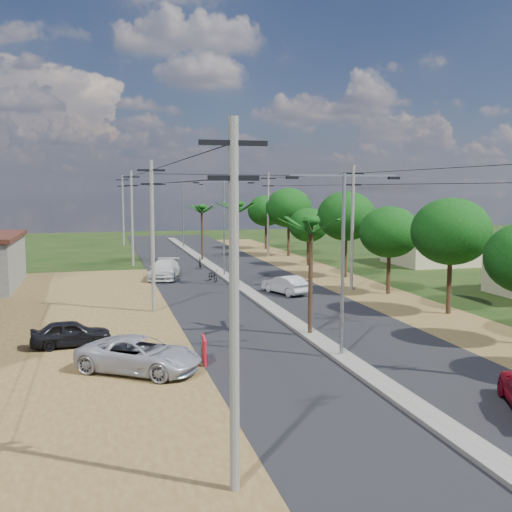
{
  "coord_description": "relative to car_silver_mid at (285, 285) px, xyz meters",
  "views": [
    {
      "loc": [
        -10.03,
        -23.56,
        7.37
      ],
      "look_at": [
        -0.26,
        13.59,
        3.0
      ],
      "focal_mm": 42.0,
      "sensor_mm": 36.0,
      "label": 1
    }
  ],
  "objects": [
    {
      "name": "car_silver_mid",
      "position": [
        0.0,
        0.0,
        0.0
      ],
      "size": [
        2.62,
        4.17,
        1.3
      ],
      "primitive_type": "imported",
      "rotation": [
        0.0,
        0.0,
        3.48
      ],
      "color": "#ADAEB5",
      "rests_on": "ground"
    },
    {
      "name": "tree_east_c",
      "position": [
        7.3,
        -8.7,
        4.21
      ],
      "size": [
        4.6,
        4.6,
        6.83
      ],
      "color": "black",
      "rests_on": "ground"
    },
    {
      "name": "streetlight_mid",
      "position": [
        -2.4,
        9.3,
        4.14
      ],
      "size": [
        5.1,
        0.18,
        8.0
      ],
      "color": "gray",
      "rests_on": "ground"
    },
    {
      "name": "palm_median_mid",
      "position": [
        -2.4,
        4.3,
        5.25
      ],
      "size": [
        2.0,
        2.0,
        6.55
      ],
      "color": "black",
      "rests_on": "ground"
    },
    {
      "name": "car_parked_dark",
      "position": [
        -13.84,
        -10.73,
        -0.03
      ],
      "size": [
        3.74,
        1.79,
        1.23
      ],
      "primitive_type": "imported",
      "rotation": [
        0.0,
        0.0,
        1.67
      ],
      "color": "black",
      "rests_on": "ground"
    },
    {
      "name": "palm_median_far",
      "position": [
        -2.4,
        20.3,
        4.61
      ],
      "size": [
        2.0,
        2.0,
        5.85
      ],
      "color": "black",
      "rests_on": "ground"
    },
    {
      "name": "utility_pole_w_c",
      "position": [
        -9.4,
        18.3,
        4.11
      ],
      "size": [
        1.6,
        0.24,
        9.0
      ],
      "color": "#605E56",
      "rests_on": "ground"
    },
    {
      "name": "car_parked_silver",
      "position": [
        -11.01,
        -15.53,
        0.05
      ],
      "size": [
        5.48,
        4.75,
        1.4
      ],
      "primitive_type": "imported",
      "rotation": [
        0.0,
        0.0,
        0.98
      ],
      "color": "#ADAEB5",
      "rests_on": "ground"
    },
    {
      "name": "ground",
      "position": [
        -2.4,
        -15.7,
        -0.65
      ],
      "size": [
        160.0,
        160.0,
        0.0
      ],
      "primitive_type": "plane",
      "color": "black",
      "rests_on": "ground"
    },
    {
      "name": "moto_rider_west_b",
      "position": [
        -3.6,
        14.45,
        -0.13
      ],
      "size": [
        0.64,
        1.76,
        1.04
      ],
      "primitive_type": "imported",
      "rotation": [
        0.0,
        0.0,
        -0.09
      ],
      "color": "black",
      "rests_on": "ground"
    },
    {
      "name": "utility_pole_w_a",
      "position": [
        -9.4,
        -25.7,
        4.11
      ],
      "size": [
        1.6,
        0.24,
        9.0
      ],
      "color": "#605E56",
      "rests_on": "ground"
    },
    {
      "name": "tree_east_e",
      "position": [
        7.2,
        6.3,
        4.44
      ],
      "size": [
        4.8,
        4.8,
        7.14
      ],
      "color": "black",
      "rests_on": "ground"
    },
    {
      "name": "utility_pole_w_d",
      "position": [
        -9.4,
        39.3,
        4.11
      ],
      "size": [
        1.6,
        0.24,
        9.0
      ],
      "color": "#605E56",
      "rests_on": "ground"
    },
    {
      "name": "palm_median_near",
      "position": [
        -2.4,
        -11.7,
        4.89
      ],
      "size": [
        2.0,
        2.0,
        6.15
      ],
      "color": "black",
      "rests_on": "ground"
    },
    {
      "name": "tree_east_d",
      "position": [
        7.0,
        -1.7,
        3.69
      ],
      "size": [
        4.2,
        4.2,
        6.13
      ],
      "color": "black",
      "rests_on": "ground"
    },
    {
      "name": "tree_east_g",
      "position": [
        7.4,
        22.3,
        4.59
      ],
      "size": [
        5.0,
        5.0,
        7.38
      ],
      "color": "black",
      "rests_on": "ground"
    },
    {
      "name": "utility_pole_e_b",
      "position": [
        5.1,
        0.3,
        4.11
      ],
      "size": [
        1.6,
        0.24,
        9.0
      ],
      "color": "#605E56",
      "rests_on": "ground"
    },
    {
      "name": "tree_east_f",
      "position": [
        6.8,
        14.3,
        3.24
      ],
      "size": [
        3.8,
        3.8,
        5.52
      ],
      "color": "black",
      "rests_on": "ground"
    },
    {
      "name": "utility_pole_e_c",
      "position": [
        5.1,
        22.3,
        4.11
      ],
      "size": [
        1.6,
        0.24,
        9.0
      ],
      "color": "#605E56",
      "rests_on": "ground"
    },
    {
      "name": "dirt_shoulder_east",
      "position": [
        6.1,
        -0.7,
        -0.63
      ],
      "size": [
        5.0,
        90.0,
        0.03
      ],
      "primitive_type": "cube",
      "color": "brown",
      "rests_on": "ground"
    },
    {
      "name": "streetlight_near",
      "position": [
        -2.4,
        -15.7,
        4.14
      ],
      "size": [
        5.1,
        0.18,
        8.0
      ],
      "color": "gray",
      "rests_on": "ground"
    },
    {
      "name": "tree_east_h",
      "position": [
        7.1,
        30.3,
        3.99
      ],
      "size": [
        4.4,
        4.4,
        6.52
      ],
      "color": "black",
      "rests_on": "ground"
    },
    {
      "name": "dirt_lot_west",
      "position": [
        -17.4,
        -7.7,
        -0.63
      ],
      "size": [
        18.0,
        46.0,
        0.04
      ],
      "primitive_type": "cube",
      "color": "brown",
      "rests_on": "ground"
    },
    {
      "name": "streetlight_far",
      "position": [
        -2.4,
        34.3,
        4.14
      ],
      "size": [
        5.1,
        0.18,
        8.0
      ],
      "color": "gray",
      "rests_on": "ground"
    },
    {
      "name": "median",
      "position": [
        -2.4,
        2.3,
        -0.56
      ],
      "size": [
        1.0,
        90.0,
        0.18
      ],
      "primitive_type": "cube",
      "color": "#605E56",
      "rests_on": "ground"
    },
    {
      "name": "car_white_far",
      "position": [
        -7.4,
        9.15,
        0.11
      ],
      "size": [
        3.39,
        5.59,
        1.51
      ],
      "primitive_type": "imported",
      "rotation": [
        0.0,
        0.0,
        -0.26
      ],
      "color": "beige",
      "rests_on": "ground"
    },
    {
      "name": "house_east_far",
      "position": [
        18.6,
        12.3,
        1.74
      ],
      "size": [
        7.6,
        7.5,
        4.6
      ],
      "color": "tan",
      "rests_on": "ground"
    },
    {
      "name": "moto_rider_west_a",
      "position": [
        -3.85,
        6.79,
        -0.17
      ],
      "size": [
        0.92,
        1.91,
        0.96
      ],
      "primitive_type": "imported",
      "rotation": [
        0.0,
        0.0,
        0.16
      ],
      "color": "black",
      "rests_on": "ground"
    },
    {
      "name": "utility_pole_w_b",
      "position": [
        -9.4,
        -3.7,
        4.11
      ],
      "size": [
        1.6,
        0.24,
        9.0
      ],
      "color": "#605E56",
      "rests_on": "ground"
    },
    {
      "name": "road",
      "position": [
        -2.4,
        -0.7,
        -0.63
      ],
      "size": [
        12.0,
        110.0,
        0.04
      ],
      "primitive_type": "cube",
      "color": "black",
      "rests_on": "ground"
    },
    {
      "name": "roadside_sign",
      "position": [
        -8.29,
        -14.91,
        -0.09
      ],
      "size": [
        0.2,
        1.35,
        1.12
      ],
      "rotation": [
        0.0,
        0.0,
        -0.08
      ],
      "color": "#AF101F",
      "rests_on": "ground"
    }
  ]
}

